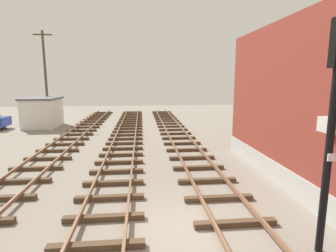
# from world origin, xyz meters

# --- Properties ---
(ground_plane) EXTENTS (80.00, 80.00, 0.00)m
(ground_plane) POSITION_xyz_m (0.00, 0.00, 0.00)
(ground_plane) COLOR gray
(track_near_building) EXTENTS (2.50, 60.28, 0.32)m
(track_near_building) POSITION_xyz_m (1.50, 0.00, 0.13)
(track_near_building) COLOR #4C3826
(track_near_building) RESTS_ON ground
(track_centre) EXTENTS (2.50, 60.28, 0.32)m
(track_centre) POSITION_xyz_m (-2.44, -0.00, 0.13)
(track_centre) COLOR #4C3826
(track_centre) RESTS_ON ground
(signal_mast) EXTENTS (0.36, 0.40, 5.67)m
(signal_mast) POSITION_xyz_m (3.21, -1.36, 3.54)
(signal_mast) COLOR black
(signal_mast) RESTS_ON ground
(control_hut) EXTENTS (3.00, 3.80, 2.76)m
(control_hut) POSITION_xyz_m (-10.53, 18.83, 1.39)
(control_hut) COLOR silver
(control_hut) RESTS_ON ground
(utility_pole_far) EXTENTS (1.80, 0.24, 9.17)m
(utility_pole_far) POSITION_xyz_m (-10.75, 20.99, 4.78)
(utility_pole_far) COLOR brown
(utility_pole_far) RESTS_ON ground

